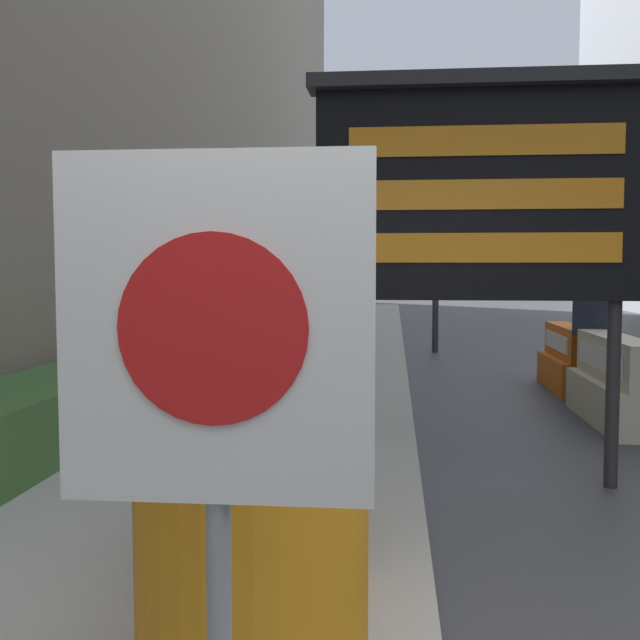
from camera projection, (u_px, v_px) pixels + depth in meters
hedge_strip at (89, 395)px, 7.06m from camera, size 0.90×7.09×0.56m
bare_tree at (212, 256)px, 11.67m from camera, size 1.73×1.81×3.26m
barrel_drum_foreground at (252, 562)px, 2.53m from camera, size 0.82×0.82×0.95m
barrel_drum_middle at (280, 478)px, 3.55m from camera, size 0.82×0.82×0.95m
warning_sign at (215, 375)px, 1.73m from camera, size 0.74×0.08×1.74m
message_board at (482, 192)px, 5.47m from camera, size 2.54×0.36×3.01m
jersey_barrier_cream at (617, 385)px, 7.79m from camera, size 0.59×1.97×0.91m
jersey_barrier_orange_near at (568, 361)px, 9.96m from camera, size 0.51×1.61×0.86m
traffic_cone_near at (604, 369)px, 9.59m from camera, size 0.37×0.37×0.67m
traffic_light_near_curb at (437, 184)px, 14.02m from camera, size 0.28×0.44×4.43m
pedestrian_worker at (595, 321)px, 8.90m from camera, size 0.51×0.47×1.68m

